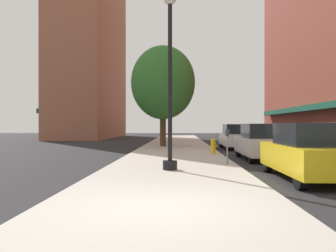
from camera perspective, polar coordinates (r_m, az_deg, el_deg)
The scene contains 11 objects.
ground_plane at distance 24.48m, azimuth 10.81°, elevation -3.60°, with size 90.00×90.00×0.00m, color #232326.
sidewalk_slab at distance 25.19m, azimuth 1.41°, elevation -3.35°, with size 4.80×50.00×0.12m, color #B7B2A8.
building_far_background at distance 45.45m, azimuth -12.66°, elevation 11.30°, with size 6.80×18.00×20.84m.
lamppost at distance 11.47m, azimuth 0.33°, elevation 8.19°, with size 0.48×0.48×5.90m.
fire_hydrant at distance 17.86m, azimuth 7.50°, elevation -3.31°, with size 0.33×0.26×0.79m.
parking_meter_near at distance 13.24m, azimuth 9.81°, elevation -2.66°, with size 0.14×0.09×1.31m.
tree_near at distance 31.69m, azimuth -0.98°, elevation 5.42°, with size 4.07×4.07×6.75m.
tree_mid at distance 24.31m, azimuth -0.83°, elevation 7.17°, with size 4.49×4.49×7.05m.
car_yellow at distance 10.81m, azimuth 22.35°, elevation -4.04°, with size 1.80×4.30×1.66m.
car_silver at distance 16.37m, azimuth 15.24°, elevation -2.62°, with size 1.80×4.30×1.66m.
car_white at distance 23.38m, azimuth 11.22°, elevation -1.79°, with size 1.80×4.30×1.66m.
Camera 1 is at (0.25, -6.14, 1.59)m, focal length 36.76 mm.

